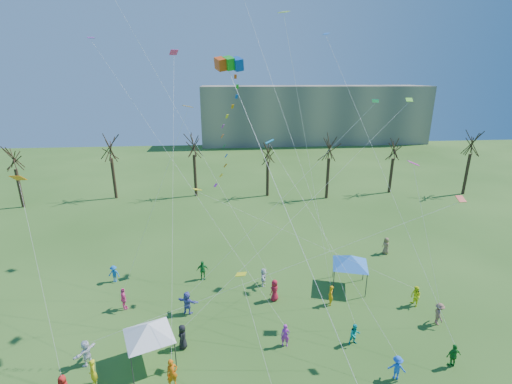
{
  "coord_description": "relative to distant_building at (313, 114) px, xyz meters",
  "views": [
    {
      "loc": [
        -2.86,
        -14.79,
        17.5
      ],
      "look_at": [
        -0.99,
        5.0,
        11.0
      ],
      "focal_mm": 25.0,
      "sensor_mm": 36.0,
      "label": 1
    }
  ],
  "objects": [
    {
      "name": "small_kites_aloft",
      "position": [
        -22.52,
        -69.7,
        7.23
      ],
      "size": [
        26.86,
        20.35,
        34.98
      ],
      "color": "orange",
      "rests_on": "ground"
    },
    {
      "name": "big_box_kite",
      "position": [
        -24.34,
        -74.98,
        6.61
      ],
      "size": [
        4.03,
        6.68,
        20.55
      ],
      "color": "#E24610",
      "rests_on": "ground"
    },
    {
      "name": "distant_building",
      "position": [
        0.0,
        0.0,
        0.0
      ],
      "size": [
        60.0,
        14.0,
        15.0
      ],
      "primitive_type": "cube",
      "color": "gray",
      "rests_on": "ground"
    },
    {
      "name": "canopy_tent_white",
      "position": [
        -29.79,
        -77.94,
        -4.99
      ],
      "size": [
        3.68,
        3.68,
        2.96
      ],
      "color": "#3F3F44",
      "rests_on": "ground"
    },
    {
      "name": "bare_tree_row",
      "position": [
        -18.82,
        -45.93,
        -0.85
      ],
      "size": [
        70.23,
        8.57,
        9.89
      ],
      "color": "black",
      "rests_on": "ground"
    },
    {
      "name": "canopy_tent_blue",
      "position": [
        -14.31,
        -70.68,
        -4.93
      ],
      "size": [
        3.87,
        3.87,
        3.03
      ],
      "color": "#3F3F44",
      "rests_on": "ground"
    },
    {
      "name": "festival_crowd",
      "position": [
        -22.85,
        -74.69,
        -6.64
      ],
      "size": [
        27.28,
        17.96,
        1.85
      ],
      "color": "red",
      "rests_on": "ground"
    }
  ]
}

